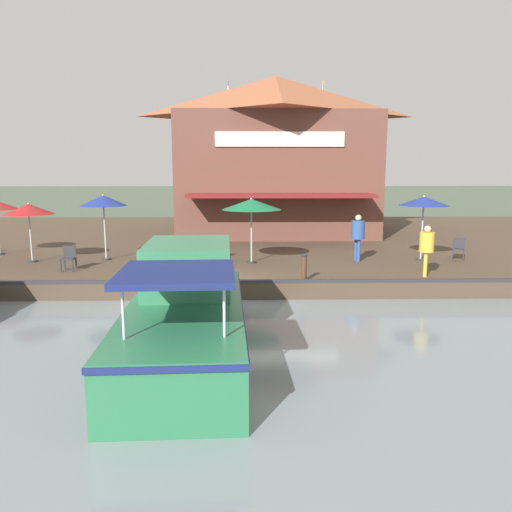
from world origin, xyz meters
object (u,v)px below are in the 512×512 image
(motorboat_fourth_along, at_px, (188,309))
(patio_umbrella_mid_patio_right, at_px, (28,209))
(cafe_chair_far_corner_seat, at_px, (216,247))
(person_at_quay_edge, at_px, (358,232))
(waterfront_restaurant, at_px, (275,154))
(patio_umbrella_mid_patio_left, at_px, (103,201))
(mooring_post, at_px, (304,268))
(cafe_chair_facing_river, at_px, (69,257))
(person_near_entrance, at_px, (427,245))
(patio_umbrella_by_entrance, at_px, (251,204))
(tree_upstream_bank, at_px, (265,157))
(cafe_chair_beside_entrance, at_px, (193,261))
(cafe_chair_mid_patio, at_px, (458,248))
(tree_downstream_bank, at_px, (285,140))
(patio_umbrella_near_quay_edge, at_px, (424,201))

(motorboat_fourth_along, bearing_deg, patio_umbrella_mid_patio_right, -138.83)
(cafe_chair_far_corner_seat, bearing_deg, person_at_quay_edge, 84.56)
(waterfront_restaurant, xyz_separation_m, cafe_chair_far_corner_seat, (8.79, -2.81, -3.85))
(patio_umbrella_mid_patio_left, xyz_separation_m, patio_umbrella_mid_patio_right, (0.41, -2.71, -0.29))
(mooring_post, bearing_deg, motorboat_fourth_along, -36.25)
(cafe_chair_facing_river, relative_size, person_near_entrance, 0.50)
(mooring_post, bearing_deg, person_near_entrance, 98.78)
(cafe_chair_far_corner_seat, height_order, motorboat_fourth_along, motorboat_fourth_along)
(patio_umbrella_by_entrance, xyz_separation_m, person_at_quay_edge, (-0.27, 4.08, -1.07))
(patio_umbrella_mid_patio_right, relative_size, cafe_chair_facing_river, 2.67)
(patio_umbrella_by_entrance, xyz_separation_m, tree_upstream_bank, (-12.55, 0.99, 2.01))
(patio_umbrella_mid_patio_right, relative_size, mooring_post, 2.66)
(cafe_chair_beside_entrance, bearing_deg, cafe_chair_mid_patio, 104.70)
(patio_umbrella_mid_patio_right, height_order, tree_downstream_bank, tree_downstream_bank)
(patio_umbrella_mid_patio_right, xyz_separation_m, cafe_chair_facing_river, (1.63, 1.98, -1.54))
(cafe_chair_facing_river, distance_m, cafe_chair_mid_patio, 14.65)
(cafe_chair_facing_river, relative_size, tree_downstream_bank, 0.11)
(cafe_chair_beside_entrance, height_order, cafe_chair_mid_patio, same)
(cafe_chair_facing_river, height_order, tree_downstream_bank, tree_downstream_bank)
(waterfront_restaurant, distance_m, cafe_chair_mid_patio, 11.92)
(patio_umbrella_near_quay_edge, relative_size, cafe_chair_beside_entrance, 2.97)
(patio_umbrella_mid_patio_right, xyz_separation_m, mooring_post, (3.54, 10.04, -1.58))
(motorboat_fourth_along, bearing_deg, person_near_entrance, 124.24)
(cafe_chair_facing_river, bearing_deg, patio_umbrella_near_quay_edge, 97.34)
(motorboat_fourth_along, xyz_separation_m, tree_upstream_bank, (-20.02, 2.53, 3.89))
(waterfront_restaurant, relative_size, patio_umbrella_by_entrance, 4.38)
(cafe_chair_facing_river, bearing_deg, mooring_post, 76.68)
(motorboat_fourth_along, bearing_deg, waterfront_restaurant, 170.15)
(person_near_entrance, bearing_deg, cafe_chair_far_corner_seat, -114.83)
(cafe_chair_mid_patio, xyz_separation_m, person_near_entrance, (3.01, -2.37, 0.58))
(mooring_post, distance_m, tree_downstream_bank, 19.29)
(patio_umbrella_near_quay_edge, xyz_separation_m, mooring_post, (3.59, -5.00, -1.86))
(waterfront_restaurant, bearing_deg, tree_upstream_bank, -171.72)
(patio_umbrella_by_entrance, distance_m, patio_umbrella_near_quay_edge, 6.64)
(patio_umbrella_mid_patio_left, relative_size, cafe_chair_mid_patio, 3.02)
(person_at_quay_edge, bearing_deg, patio_umbrella_mid_patio_right, -90.58)
(cafe_chair_mid_patio, relative_size, person_at_quay_edge, 0.47)
(cafe_chair_far_corner_seat, relative_size, tree_downstream_bank, 0.11)
(person_at_quay_edge, bearing_deg, mooring_post, -35.72)
(cafe_chair_far_corner_seat, height_order, tree_downstream_bank, tree_downstream_bank)
(patio_umbrella_mid_patio_left, height_order, cafe_chair_mid_patio, patio_umbrella_mid_patio_left)
(patio_umbrella_mid_patio_right, xyz_separation_m, person_near_entrance, (2.91, 14.16, -0.96))
(cafe_chair_beside_entrance, bearing_deg, patio_umbrella_mid_patio_right, -111.56)
(cafe_chair_far_corner_seat, relative_size, motorboat_fourth_along, 0.11)
(cafe_chair_facing_river, xyz_separation_m, tree_upstream_bank, (-13.79, 7.42, 3.75))
(patio_umbrella_by_entrance, height_order, mooring_post, patio_umbrella_by_entrance)
(person_at_quay_edge, bearing_deg, tree_downstream_bank, -173.77)
(patio_umbrella_mid_patio_left, relative_size, cafe_chair_facing_river, 3.02)
(waterfront_restaurant, distance_m, person_at_quay_edge, 10.19)
(patio_umbrella_near_quay_edge, bearing_deg, patio_umbrella_mid_patio_left, -91.65)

